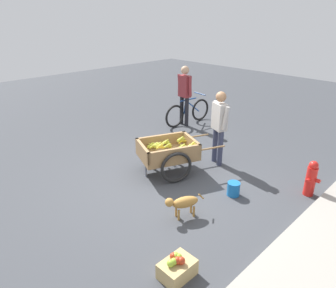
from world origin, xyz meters
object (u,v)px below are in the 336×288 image
object	(u,v)px
dog	(183,203)
fire_hydrant	(311,178)
fruit_cart	(168,153)
vendor_person	(219,122)
apple_crate	(177,268)
cyclist_person	(185,90)
plastic_bucket	(233,189)
bicycle	(188,112)

from	to	relation	value
dog	fire_hydrant	bearing A→B (deg)	151.72
fruit_cart	vendor_person	xyz separation A→B (m)	(-1.05, 0.44, 0.51)
fruit_cart	apple_crate	world-z (taller)	fruit_cart
fire_hydrant	vendor_person	bearing A→B (deg)	-84.86
cyclist_person	dog	world-z (taller)	cyclist_person
fire_hydrant	fruit_cart	bearing A→B (deg)	-62.66
fruit_cart	apple_crate	xyz separation A→B (m)	(1.81, 2.02, -0.31)
fruit_cart	cyclist_person	size ratio (longest dim) A/B	1.07
fruit_cart	dog	bearing A→B (deg)	54.53
plastic_bucket	dog	bearing A→B (deg)	-9.86
bicycle	apple_crate	xyz separation A→B (m)	(4.29, 3.74, -0.22)
dog	fire_hydrant	world-z (taller)	fire_hydrant
fruit_cart	fire_hydrant	distance (m)	2.67
cyclist_person	plastic_bucket	bearing A→B (deg)	56.58
cyclist_person	plastic_bucket	distance (m)	3.90
apple_crate	cyclist_person	bearing A→B (deg)	-137.83
fire_hydrant	plastic_bucket	bearing A→B (deg)	-43.59
cyclist_person	apple_crate	world-z (taller)	cyclist_person
fruit_cart	bicycle	distance (m)	3.02
bicycle	apple_crate	size ratio (longest dim) A/B	3.77
fire_hydrant	apple_crate	distance (m)	3.07
cyclist_person	apple_crate	distance (m)	5.66
cyclist_person	fire_hydrant	world-z (taller)	cyclist_person
fruit_cart	plastic_bucket	size ratio (longest dim) A/B	7.16
vendor_person	apple_crate	world-z (taller)	vendor_person
bicycle	cyclist_person	bearing A→B (deg)	-5.51
fruit_cart	fire_hydrant	xyz separation A→B (m)	(-1.23, 2.37, -0.11)
bicycle	cyclist_person	xyz separation A→B (m)	(0.15, -0.01, 0.67)
vendor_person	cyclist_person	bearing A→B (deg)	-120.47
bicycle	cyclist_person	world-z (taller)	cyclist_person
bicycle	apple_crate	bearing A→B (deg)	41.04
apple_crate	fruit_cart	bearing A→B (deg)	-131.96
bicycle	cyclist_person	size ratio (longest dim) A/B	0.98
dog	plastic_bucket	size ratio (longest dim) A/B	2.48
bicycle	fire_hydrant	bearing A→B (deg)	72.94
dog	plastic_bucket	bearing A→B (deg)	170.14
dog	apple_crate	xyz separation A→B (m)	(0.93, 0.78, -0.14)
apple_crate	dog	bearing A→B (deg)	-140.09
vendor_person	plastic_bucket	world-z (taller)	vendor_person
bicycle	fire_hydrant	xyz separation A→B (m)	(1.26, 4.09, -0.02)
dog	apple_crate	world-z (taller)	dog
fire_hydrant	apple_crate	bearing A→B (deg)	-6.65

